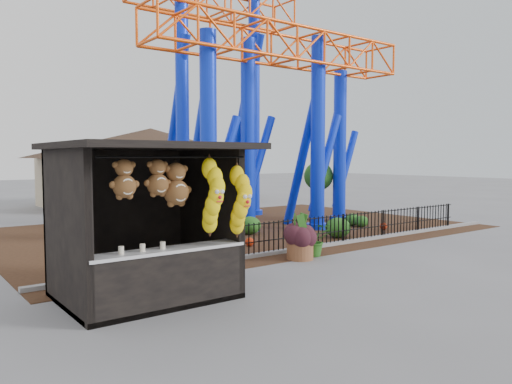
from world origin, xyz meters
TOP-DOWN VIEW (x-y plane):
  - ground at (0.00, 0.00)m, footprint 120.00×120.00m
  - mulch_bed at (4.00, 8.00)m, footprint 18.00×12.00m
  - curb at (4.00, 3.00)m, footprint 18.00×0.18m
  - prize_booth at (-2.96, 0.91)m, footprint 3.50×3.40m
  - picket_fence at (4.90, 3.00)m, footprint 12.20×0.06m
  - roller_coaster at (5.12, 8.23)m, footprint 11.00×6.37m
  - terracotta_planter at (2.04, 2.07)m, footprint 0.94×0.94m
  - planter_foliage at (2.04, 2.07)m, footprint 0.70×0.70m
  - potted_plant at (2.69, 2.17)m, footprint 0.96×0.87m
  - landscaping at (5.09, 5.20)m, footprint 7.69×3.34m
  - pavilion at (6.00, 20.00)m, footprint 15.00×15.00m

SIDE VIEW (x-z plane):
  - ground at x=0.00m, z-range 0.00..0.00m
  - mulch_bed at x=4.00m, z-range 0.00..0.02m
  - curb at x=4.00m, z-range 0.00..0.12m
  - terracotta_planter at x=2.04m, z-range 0.00..0.55m
  - landscaping at x=5.09m, z-range -0.04..0.67m
  - potted_plant at x=2.69m, z-range 0.00..0.95m
  - picket_fence at x=4.90m, z-range 0.00..1.00m
  - planter_foliage at x=2.04m, z-range 0.55..1.19m
  - prize_booth at x=-2.96m, z-range -0.03..3.09m
  - pavilion at x=6.00m, z-range 0.67..5.47m
  - roller_coaster at x=5.12m, z-range 1.03..11.85m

